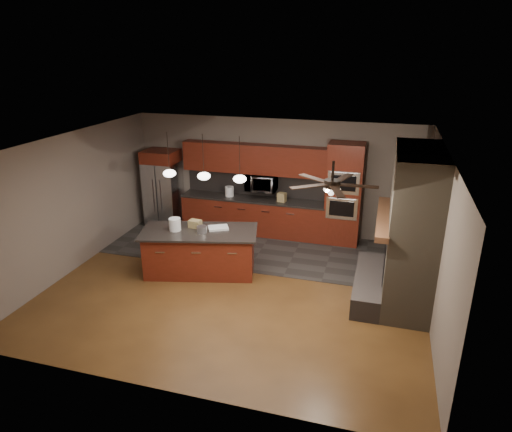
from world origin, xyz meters
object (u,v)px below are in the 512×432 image
(microwave, at_px, (261,182))
(white_bucket, at_px, (175,224))
(paint_tray, at_px, (218,228))
(cardboard_box, at_px, (195,224))
(refrigerator, at_px, (163,188))
(counter_bucket, at_px, (229,191))
(counter_box, at_px, (282,197))
(paint_can, at_px, (202,229))
(kitchen_island, at_px, (200,251))
(oven_tower, at_px, (344,194))

(microwave, bearing_deg, white_bucket, -113.86)
(paint_tray, bearing_deg, cardboard_box, 159.73)
(refrigerator, xyz_separation_m, counter_bucket, (1.76, 0.08, 0.04))
(counter_box, bearing_deg, white_bucket, -110.55)
(white_bucket, height_order, paint_tray, white_bucket)
(refrigerator, xyz_separation_m, paint_can, (2.03, -2.33, 0.01))
(microwave, xyz_separation_m, kitchen_island, (-0.63, -2.40, -0.84))
(kitchen_island, bearing_deg, paint_can, -50.97)
(microwave, bearing_deg, paint_can, -102.38)
(white_bucket, xyz_separation_m, cardboard_box, (0.32, 0.25, -0.05))
(refrigerator, relative_size, cardboard_box, 8.17)
(oven_tower, xyz_separation_m, microwave, (-1.98, 0.06, 0.11))
(kitchen_island, height_order, counter_bucket, counter_bucket)
(microwave, xyz_separation_m, paint_tray, (-0.30, -2.18, -0.36))
(paint_can, xyz_separation_m, counter_box, (1.08, 2.37, 0.02))
(cardboard_box, bearing_deg, counter_box, 65.07)
(microwave, xyz_separation_m, counter_box, (0.54, -0.10, -0.29))
(refrigerator, height_order, counter_box, refrigerator)
(microwave, xyz_separation_m, cardboard_box, (-0.78, -2.24, -0.30))
(oven_tower, bearing_deg, kitchen_island, -138.14)
(white_bucket, bearing_deg, refrigerator, 121.71)
(paint_can, height_order, cardboard_box, cardboard_box)
(paint_can, xyz_separation_m, cardboard_box, (-0.24, 0.22, 0.01))
(counter_bucket, bearing_deg, oven_tower, -0.15)
(microwave, relative_size, paint_can, 3.62)
(kitchen_island, xyz_separation_m, counter_bucket, (-0.17, 2.35, 0.56))
(refrigerator, xyz_separation_m, cardboard_box, (1.79, -2.11, 0.02))
(cardboard_box, relative_size, counter_bucket, 0.99)
(paint_tray, relative_size, counter_bucket, 1.61)
(oven_tower, bearing_deg, white_bucket, -141.60)
(white_bucket, distance_m, counter_box, 2.91)
(white_bucket, height_order, counter_box, white_bucket)
(microwave, relative_size, counter_box, 3.42)
(counter_bucket, bearing_deg, cardboard_box, -89.44)
(paint_tray, relative_size, counter_box, 1.83)
(oven_tower, xyz_separation_m, counter_box, (-1.44, -0.04, -0.18))
(kitchen_island, relative_size, paint_tray, 6.36)
(paint_can, bearing_deg, refrigerator, 130.95)
(refrigerator, height_order, cardboard_box, refrigerator)
(microwave, distance_m, refrigerator, 2.59)
(oven_tower, distance_m, counter_box, 1.45)
(white_bucket, bearing_deg, paint_can, 3.25)
(oven_tower, xyz_separation_m, paint_can, (-2.52, -2.41, -0.20))
(oven_tower, relative_size, counter_bucket, 9.79)
(oven_tower, height_order, cardboard_box, oven_tower)
(paint_can, bearing_deg, microwave, 77.62)
(refrigerator, xyz_separation_m, kitchen_island, (1.93, -2.26, -0.51))
(kitchen_island, relative_size, cardboard_box, 10.40)
(refrigerator, height_order, paint_tray, refrigerator)
(paint_can, height_order, paint_tray, paint_can)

